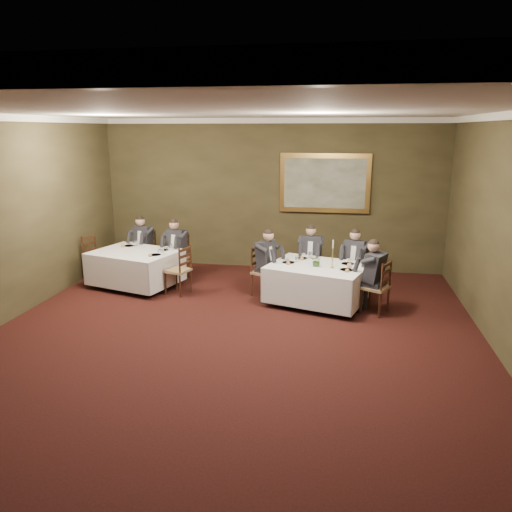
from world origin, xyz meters
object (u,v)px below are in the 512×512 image
(table_second, at_px, (136,266))
(chair_main_backright, at_px, (354,280))
(chair_sec_endright, at_px, (179,280))
(diner_main_endleft, at_px, (265,271))
(chair_main_backleft, at_px, (310,274))
(centerpiece, at_px, (317,260))
(diner_main_backright, at_px, (355,270))
(chair_sec_backright, at_px, (178,266))
(diner_sec_backright, at_px, (177,256))
(chair_main_endright, at_px, (375,298))
(diner_main_backleft, at_px, (310,264))
(diner_main_endright, at_px, (375,286))
(chair_main_endleft, at_px, (264,282))
(painting, at_px, (325,183))
(diner_sec_backleft, at_px, (144,252))
(candlestick, at_px, (332,257))
(table_main, at_px, (317,281))
(chair_sec_endleft, at_px, (97,267))
(chair_sec_backleft, at_px, (145,261))

(table_second, relative_size, chair_main_backright, 2.02)
(chair_sec_endright, bearing_deg, diner_main_endleft, -66.68)
(chair_main_backleft, bearing_deg, centerpiece, 101.86)
(centerpiece, bearing_deg, diner_main_backright, 47.79)
(chair_sec_backright, height_order, diner_sec_backright, diner_sec_backright)
(diner_main_backright, relative_size, chair_main_endright, 1.35)
(chair_main_backright, bearing_deg, centerpiece, 69.41)
(diner_main_backleft, xyz_separation_m, diner_main_endleft, (-0.87, -0.67, 0.00))
(table_second, height_order, diner_main_endleft, diner_main_endleft)
(diner_main_backleft, relative_size, chair_main_backright, 1.35)
(diner_main_endright, height_order, chair_sec_backright, diner_main_endright)
(chair_main_endright, bearing_deg, chair_main_endleft, 100.19)
(diner_main_endleft, bearing_deg, painting, 176.60)
(table_second, height_order, diner_main_backright, diner_main_backright)
(diner_main_backright, relative_size, diner_main_endleft, 1.00)
(diner_sec_backleft, xyz_separation_m, candlestick, (4.31, -1.57, 0.45))
(table_second, relative_size, painting, 0.99)
(diner_sec_backright, bearing_deg, centerpiece, 173.28)
(chair_sec_backright, height_order, painting, painting)
(table_second, height_order, chair_main_backleft, chair_main_backleft)
(diner_sec_backleft, bearing_deg, chair_sec_endright, 147.91)
(table_main, relative_size, diner_main_endright, 1.55)
(diner_sec_backright, bearing_deg, chair_main_endright, 175.53)
(table_main, bearing_deg, chair_main_endright, -17.12)
(chair_main_backleft, bearing_deg, diner_sec_backright, -0.31)
(diner_main_endright, relative_size, diner_sec_backright, 1.00)
(chair_main_endleft, bearing_deg, chair_sec_backright, -88.63)
(chair_main_endright, xyz_separation_m, diner_sec_backright, (-4.22, 1.49, 0.23))
(diner_main_endright, relative_size, chair_sec_endright, 1.35)
(chair_main_endright, xyz_separation_m, chair_sec_backright, (-4.22, 1.50, 0.00))
(diner_sec_backright, bearing_deg, chair_sec_endleft, 27.97)
(chair_main_backright, distance_m, chair_sec_backright, 3.90)
(chair_main_endright, relative_size, painting, 0.49)
(chair_main_backright, distance_m, candlestick, 1.19)
(chair_main_endright, bearing_deg, centerpiece, 104.70)
(diner_sec_backright, distance_m, chair_sec_endright, 1.10)
(chair_main_backright, relative_size, chair_sec_backleft, 1.00)
(chair_sec_backleft, distance_m, chair_sec_backright, 0.92)
(chair_main_backright, bearing_deg, diner_main_backright, 90.00)
(chair_sec_endleft, bearing_deg, painting, 124.83)
(table_second, bearing_deg, table_main, -6.77)
(diner_main_backleft, bearing_deg, diner_sec_backleft, -3.64)
(chair_main_endright, xyz_separation_m, chair_sec_backleft, (-5.11, 1.76, 0.00))
(diner_main_endleft, xyz_separation_m, centerpiece, (1.04, -0.41, 0.37))
(table_second, bearing_deg, chair_main_backright, 3.41)
(chair_sec_endleft, height_order, centerpiece, centerpiece)
(diner_main_endright, height_order, chair_sec_endright, diner_main_endright)
(chair_sec_endright, bearing_deg, chair_main_endright, -79.45)
(chair_main_backleft, relative_size, chair_main_endright, 1.00)
(table_second, bearing_deg, chair_main_endleft, -2.65)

